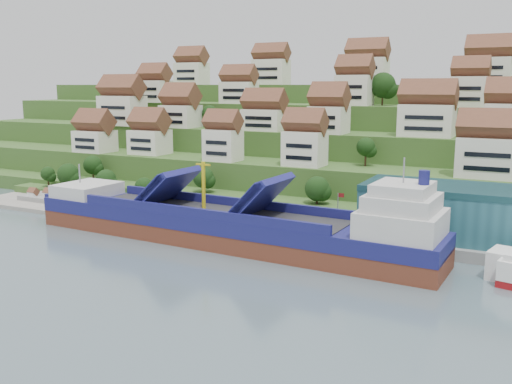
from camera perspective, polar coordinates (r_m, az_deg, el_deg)
The scene contains 9 objects.
ground at distance 112.94m, azimuth -2.30°, elevation -5.26°, with size 300.00×300.00×0.00m, color slate.
quay at distance 118.38m, azimuth 9.81°, elevation -4.11°, with size 180.00×14.00×2.20m, color gray.
pebble_beach at distance 157.15m, azimuth -18.83°, elevation -1.09°, with size 45.00×20.00×1.00m, color gray.
hillside at distance 206.21m, azimuth 11.96°, elevation 4.78°, with size 260.00×128.00×31.00m.
hillside_village at distance 163.78m, azimuth 7.57°, elevation 8.20°, with size 156.18×61.16×28.69m.
hillside_trees at distance 154.07m, azimuth 2.91°, elevation 5.49°, with size 139.58×62.19×31.40m.
flagpole at distance 112.97m, azimuth 8.23°, elevation -1.75°, with size 1.28×0.16×8.00m.
beach_huts at distance 157.43m, azimuth -19.70°, elevation -0.53°, with size 14.40×3.70×2.20m.
cargo_ship at distance 111.82m, azimuth -2.31°, elevation -3.52°, with size 86.65×16.88×19.22m.
Camera 1 is at (53.39, -94.58, 30.96)m, focal length 40.00 mm.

